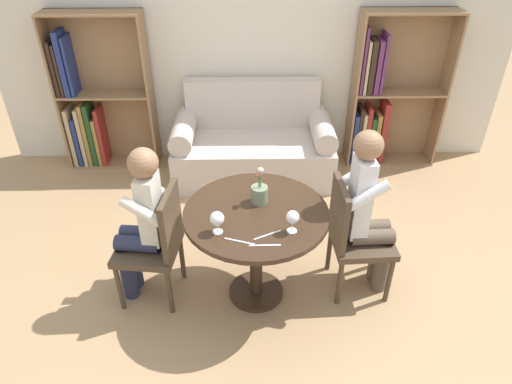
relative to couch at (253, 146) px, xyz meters
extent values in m
plane|color=tan|center=(0.00, -1.72, -0.31)|extent=(16.00, 16.00, 0.00)
cube|color=silver|center=(0.00, 0.43, 1.04)|extent=(5.20, 0.05, 2.70)
cylinder|color=#382619|center=(0.00, -1.72, 0.42)|extent=(0.96, 0.96, 0.03)
cylinder|color=#382619|center=(0.00, -1.72, 0.06)|extent=(0.09, 0.09, 0.69)
cylinder|color=#382619|center=(0.00, -1.72, -0.30)|extent=(0.40, 0.40, 0.03)
cube|color=beige|center=(0.00, -0.05, -0.10)|extent=(1.58, 0.80, 0.42)
cube|color=beige|center=(0.00, 0.27, 0.36)|extent=(1.36, 0.16, 0.50)
cylinder|color=beige|center=(-0.68, -0.05, 0.22)|extent=(0.22, 0.72, 0.22)
cylinder|color=beige|center=(0.68, -0.05, 0.22)|extent=(0.22, 0.72, 0.22)
cube|color=#93704C|center=(-1.48, 0.37, 0.48)|extent=(0.93, 0.02, 1.58)
cube|color=#93704C|center=(-1.94, 0.24, 0.48)|extent=(0.02, 0.28, 1.58)
cube|color=#93704C|center=(-1.03, 0.24, 0.48)|extent=(0.02, 0.28, 1.58)
cube|color=#93704C|center=(-1.48, 0.24, -0.30)|extent=(0.89, 0.28, 0.02)
cube|color=#93704C|center=(-1.48, 0.24, 0.48)|extent=(0.89, 0.28, 0.02)
cube|color=#93704C|center=(-1.48, 0.24, 1.26)|extent=(0.89, 0.28, 0.02)
cube|color=tan|center=(-1.89, 0.23, 0.03)|extent=(0.04, 0.23, 0.63)
cube|color=navy|center=(-1.84, 0.23, -0.03)|extent=(0.04, 0.23, 0.53)
cube|color=tan|center=(-1.79, 0.23, 0.03)|extent=(0.04, 0.23, 0.63)
cube|color=olive|center=(-1.74, 0.23, 0.05)|extent=(0.04, 0.23, 0.68)
cube|color=#234723|center=(-1.68, 0.23, 0.05)|extent=(0.05, 0.23, 0.68)
cube|color=olive|center=(-1.63, 0.23, -0.03)|extent=(0.04, 0.23, 0.52)
cube|color=maroon|center=(-1.59, 0.23, 0.02)|extent=(0.04, 0.23, 0.63)
cube|color=#332319|center=(-1.89, 0.23, 0.75)|extent=(0.03, 0.23, 0.53)
cube|color=#332319|center=(-1.85, 0.23, 0.74)|extent=(0.03, 0.23, 0.50)
cube|color=navy|center=(-1.81, 0.23, 0.80)|extent=(0.05, 0.23, 0.62)
cube|color=navy|center=(-1.75, 0.23, 0.77)|extent=(0.03, 0.23, 0.57)
cube|color=#93704C|center=(1.48, 0.37, 0.48)|extent=(0.93, 0.02, 1.58)
cube|color=#93704C|center=(1.03, 0.24, 0.48)|extent=(0.02, 0.28, 1.58)
cube|color=#93704C|center=(1.94, 0.24, 0.48)|extent=(0.02, 0.28, 1.58)
cube|color=#93704C|center=(1.48, 0.24, -0.30)|extent=(0.89, 0.28, 0.02)
cube|color=#93704C|center=(1.48, 0.24, 0.48)|extent=(0.89, 0.28, 0.02)
cube|color=#93704C|center=(1.48, 0.24, 1.26)|extent=(0.89, 0.28, 0.02)
cube|color=navy|center=(1.08, 0.23, -0.02)|extent=(0.05, 0.23, 0.55)
cube|color=#332319|center=(1.12, 0.23, 0.02)|extent=(0.03, 0.23, 0.62)
cube|color=tan|center=(1.16, 0.23, -0.01)|extent=(0.04, 0.23, 0.56)
cube|color=maroon|center=(1.20, 0.23, 0.02)|extent=(0.04, 0.23, 0.63)
cube|color=#234723|center=(1.26, 0.23, -0.03)|extent=(0.04, 0.23, 0.51)
cube|color=olive|center=(1.31, 0.23, -0.01)|extent=(0.04, 0.23, 0.55)
cube|color=maroon|center=(1.37, 0.23, 0.05)|extent=(0.05, 0.23, 0.68)
cube|color=#602D5B|center=(1.07, 0.23, 0.81)|extent=(0.03, 0.23, 0.65)
cube|color=tan|center=(1.10, 0.23, 0.75)|extent=(0.03, 0.23, 0.52)
cube|color=#332319|center=(1.15, 0.23, 0.75)|extent=(0.05, 0.23, 0.53)
cube|color=#602D5B|center=(1.22, 0.23, 0.75)|extent=(0.05, 0.23, 0.52)
cube|color=#602D5B|center=(1.26, 0.23, 0.78)|extent=(0.03, 0.23, 0.58)
cylinder|color=#473828|center=(-0.91, -1.49, -0.11)|extent=(0.04, 0.04, 0.40)
cylinder|color=#473828|center=(-0.95, -1.85, -0.11)|extent=(0.04, 0.04, 0.40)
cylinder|color=#473828|center=(-0.56, -1.54, -0.11)|extent=(0.04, 0.04, 0.40)
cylinder|color=#473828|center=(-0.60, -1.89, -0.11)|extent=(0.04, 0.04, 0.40)
cube|color=#473828|center=(-0.76, -1.69, 0.11)|extent=(0.47, 0.47, 0.05)
cube|color=#473828|center=(-0.57, -1.71, 0.36)|extent=(0.08, 0.38, 0.45)
cylinder|color=#473828|center=(0.94, -1.81, -0.11)|extent=(0.04, 0.04, 0.40)
cylinder|color=#473828|center=(0.93, -1.45, -0.11)|extent=(0.04, 0.04, 0.40)
cylinder|color=#473828|center=(0.59, -1.83, -0.11)|extent=(0.04, 0.04, 0.40)
cylinder|color=#473828|center=(0.57, -1.47, -0.11)|extent=(0.04, 0.04, 0.40)
cube|color=#473828|center=(0.76, -1.64, 0.11)|extent=(0.44, 0.44, 0.05)
cube|color=#473828|center=(0.57, -1.65, 0.36)|extent=(0.06, 0.38, 0.45)
cylinder|color=#282D47|center=(-0.91, -1.61, -0.09)|extent=(0.11, 0.11, 0.45)
cylinder|color=#282D47|center=(-0.92, -1.72, -0.09)|extent=(0.11, 0.11, 0.45)
cylinder|color=#282D47|center=(-0.80, -1.62, 0.19)|extent=(0.31, 0.14, 0.11)
cylinder|color=#282D47|center=(-0.81, -1.73, 0.19)|extent=(0.31, 0.14, 0.11)
cube|color=silver|center=(-0.70, -1.69, 0.45)|extent=(0.14, 0.21, 0.51)
cylinder|color=silver|center=(-0.68, -1.56, 0.52)|extent=(0.29, 0.10, 0.23)
cylinder|color=silver|center=(-0.71, -1.83, 0.52)|extent=(0.29, 0.10, 0.23)
sphere|color=#936B4C|center=(-0.70, -1.69, 0.80)|extent=(0.19, 0.19, 0.19)
cylinder|color=brown|center=(0.92, -1.69, -0.09)|extent=(0.11, 0.11, 0.45)
cylinder|color=brown|center=(0.91, -1.58, -0.09)|extent=(0.11, 0.11, 0.45)
cylinder|color=brown|center=(0.81, -1.69, 0.19)|extent=(0.30, 0.12, 0.11)
cylinder|color=brown|center=(0.80, -1.58, 0.19)|extent=(0.30, 0.12, 0.11)
cube|color=white|center=(0.70, -1.64, 0.49)|extent=(0.13, 0.21, 0.59)
cylinder|color=white|center=(0.70, -1.78, 0.59)|extent=(0.29, 0.08, 0.23)
cylinder|color=white|center=(0.69, -1.51, 0.59)|extent=(0.29, 0.08, 0.23)
sphere|color=#936B4C|center=(0.70, -1.64, 0.88)|extent=(0.19, 0.19, 0.19)
cylinder|color=white|center=(-0.24, -1.93, 0.44)|extent=(0.06, 0.06, 0.00)
cylinder|color=white|center=(-0.24, -1.93, 0.48)|extent=(0.01, 0.01, 0.06)
sphere|color=white|center=(-0.24, -1.93, 0.54)|extent=(0.09, 0.09, 0.09)
sphere|color=maroon|center=(-0.24, -1.93, 0.53)|extent=(0.06, 0.06, 0.06)
cylinder|color=white|center=(0.22, -1.93, 0.44)|extent=(0.06, 0.06, 0.00)
cylinder|color=white|center=(0.22, -1.93, 0.48)|extent=(0.01, 0.01, 0.07)
sphere|color=white|center=(0.22, -1.93, 0.55)|extent=(0.08, 0.08, 0.08)
sphere|color=beige|center=(0.22, -1.93, 0.54)|extent=(0.06, 0.06, 0.06)
cylinder|color=gray|center=(0.02, -1.61, 0.50)|extent=(0.11, 0.11, 0.12)
cylinder|color=#4C7A42|center=(0.03, -1.62, 0.63)|extent=(0.01, 0.01, 0.13)
sphere|color=silver|center=(0.03, -1.62, 0.69)|extent=(0.04, 0.04, 0.04)
cylinder|color=#4C7A42|center=(0.02, -1.61, 0.62)|extent=(0.00, 0.01, 0.12)
sphere|color=#9E70B2|center=(0.02, -1.61, 0.68)|extent=(0.04, 0.04, 0.04)
cylinder|color=#4C7A42|center=(0.03, -1.60, 0.62)|extent=(0.00, 0.01, 0.13)
sphere|color=#E07F4C|center=(0.03, -1.60, 0.68)|extent=(0.04, 0.04, 0.04)
cylinder|color=#4C7A42|center=(0.02, -1.61, 0.61)|extent=(0.00, 0.01, 0.10)
sphere|color=#E07F4C|center=(0.02, -1.61, 0.66)|extent=(0.04, 0.04, 0.04)
cylinder|color=#4C7A42|center=(0.02, -1.61, 0.62)|extent=(0.00, 0.01, 0.13)
sphere|color=#EACC4C|center=(0.02, -1.61, 0.69)|extent=(0.04, 0.04, 0.04)
cube|color=silver|center=(0.05, -2.06, 0.44)|extent=(0.19, 0.01, 0.00)
cube|color=silver|center=(-0.11, -2.02, 0.44)|extent=(0.18, 0.07, 0.00)
cube|color=silver|center=(0.06, -1.96, 0.44)|extent=(0.17, 0.10, 0.00)
camera|label=1|loc=(-0.05, -4.13, 2.21)|focal=32.00mm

